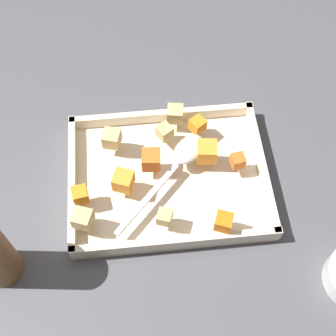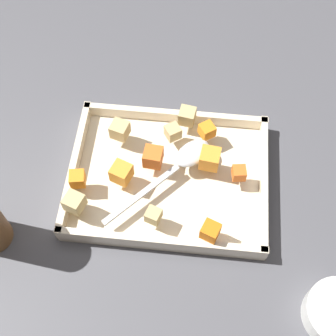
% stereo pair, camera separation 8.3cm
% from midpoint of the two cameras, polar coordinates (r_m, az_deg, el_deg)
% --- Properties ---
extents(ground_plane, '(4.00, 4.00, 0.00)m').
position_cam_midpoint_polar(ground_plane, '(0.87, 2.79, -1.80)').
color(ground_plane, '#4C4C51').
extents(baking_dish, '(0.35, 0.27, 0.04)m').
position_cam_midpoint_polar(baking_dish, '(0.86, 2.74, -1.52)').
color(baking_dish, beige).
rests_on(baking_dish, ground_plane).
extents(carrot_chunk_far_right, '(0.03, 0.03, 0.02)m').
position_cam_midpoint_polar(carrot_chunk_far_right, '(0.84, 11.31, -0.54)').
color(carrot_chunk_far_right, orange).
rests_on(carrot_chunk_far_right, baking_dish).
extents(carrot_chunk_rim_edge, '(0.04, 0.04, 0.03)m').
position_cam_midpoint_polar(carrot_chunk_rim_edge, '(0.82, -2.74, -0.83)').
color(carrot_chunk_rim_edge, orange).
rests_on(carrot_chunk_rim_edge, baking_dish).
extents(carrot_chunk_corner_sw, '(0.04, 0.04, 0.03)m').
position_cam_midpoint_polar(carrot_chunk_corner_sw, '(0.78, 8.16, -7.76)').
color(carrot_chunk_corner_sw, orange).
rests_on(carrot_chunk_corner_sw, baking_dish).
extents(carrot_chunk_corner_ne, '(0.03, 0.03, 0.03)m').
position_cam_midpoint_polar(carrot_chunk_corner_ne, '(0.82, -8.00, -1.55)').
color(carrot_chunk_corner_ne, orange).
rests_on(carrot_chunk_corner_ne, baking_dish).
extents(carrot_chunk_front_center, '(0.04, 0.04, 0.03)m').
position_cam_midpoint_polar(carrot_chunk_front_center, '(0.84, 7.86, 0.89)').
color(carrot_chunk_front_center, orange).
rests_on(carrot_chunk_front_center, baking_dish).
extents(carrot_chunk_corner_nw, '(0.03, 0.03, 0.03)m').
position_cam_midpoint_polar(carrot_chunk_corner_nw, '(0.83, 1.03, 1.09)').
color(carrot_chunk_corner_nw, orange).
rests_on(carrot_chunk_corner_nw, baking_dish).
extents(carrot_chunk_mid_left, '(0.03, 0.03, 0.03)m').
position_cam_midpoint_polar(carrot_chunk_mid_left, '(0.87, 7.41, 4.27)').
color(carrot_chunk_mid_left, orange).
rests_on(carrot_chunk_mid_left, baking_dish).
extents(potato_chunk_heap_side, '(0.04, 0.04, 0.03)m').
position_cam_midpoint_polar(potato_chunk_heap_side, '(0.87, -3.08, 4.37)').
color(potato_chunk_heap_side, tan).
rests_on(potato_chunk_heap_side, baking_dish).
extents(potato_chunk_heap_top, '(0.04, 0.04, 0.03)m').
position_cam_midpoint_polar(potato_chunk_heap_top, '(0.80, -8.28, -4.37)').
color(potato_chunk_heap_top, tan).
rests_on(potato_chunk_heap_top, baking_dish).
extents(potato_chunk_near_right, '(0.03, 0.03, 0.02)m').
position_cam_midpoint_polar(potato_chunk_near_right, '(0.79, 1.26, -5.97)').
color(potato_chunk_near_right, tan).
rests_on(potato_chunk_near_right, baking_dish).
extents(potato_chunk_near_left, '(0.03, 0.03, 0.03)m').
position_cam_midpoint_polar(potato_chunk_near_left, '(0.89, 5.00, 6.00)').
color(potato_chunk_near_left, tan).
rests_on(potato_chunk_near_left, baking_dish).
extents(potato_chunk_mid_right, '(0.03, 0.03, 0.03)m').
position_cam_midpoint_polar(potato_chunk_mid_right, '(0.87, 3.17, 4.13)').
color(potato_chunk_mid_right, tan).
rests_on(potato_chunk_mid_right, baking_dish).
extents(serving_spoon, '(0.18, 0.19, 0.02)m').
position_cam_midpoint_polar(serving_spoon, '(0.84, 5.08, 0.99)').
color(serving_spoon, silver).
rests_on(serving_spoon, baking_dish).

